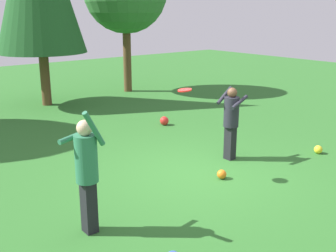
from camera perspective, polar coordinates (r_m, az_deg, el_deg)
The scene contains 7 objects.
ground_plane at distance 8.75m, azimuth 4.14°, elevation -6.52°, with size 40.00×40.00×0.00m, color #2D6B28.
person_thrower at distance 6.25m, azimuth -11.18°, elevation -5.51°, with size 0.62×0.59×1.98m.
person_catcher at distance 9.35m, azimuth 8.73°, elevation 1.18°, with size 0.62×0.56×1.66m.
frisbee at distance 7.87m, azimuth 2.33°, elevation 4.98°, with size 0.37×0.37×0.05m.
ball_orange at distance 8.49m, azimuth 7.44°, elevation -6.64°, with size 0.19×0.19×0.19m, color orange.
ball_red at distance 12.27m, azimuth -0.52°, elevation 0.73°, with size 0.26×0.26×0.26m, color red.
ball_yellow at distance 10.49m, azimuth 20.06°, elevation -3.07°, with size 0.20×0.20×0.20m, color yellow.
Camera 1 is at (-5.57, -5.89, 3.31)m, focal length 44.08 mm.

